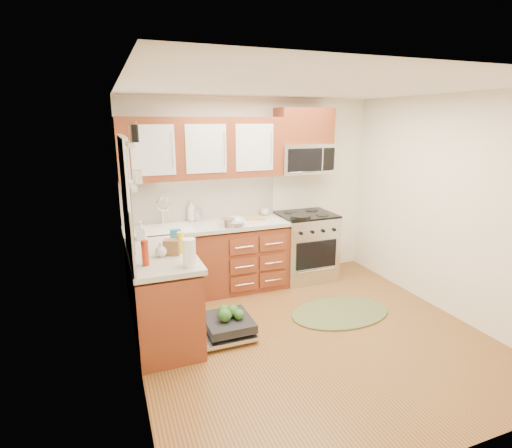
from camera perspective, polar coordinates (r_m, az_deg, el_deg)
name	(u,v)px	position (r m, az deg, el deg)	size (l,w,h in m)	color
floor	(310,334)	(4.46, 7.73, -15.28)	(3.50, 3.50, 0.00)	brown
ceiling	(319,88)	(3.88, 9.06, 18.70)	(3.50, 3.50, 0.00)	white
wall_back	(252,192)	(5.54, -0.52, 4.65)	(3.50, 0.04, 2.50)	white
wall_front	(459,288)	(2.68, 27.03, -8.17)	(3.50, 0.04, 2.50)	white
wall_left	(130,239)	(3.50, -17.55, -2.06)	(0.04, 3.50, 2.50)	white
wall_right	(449,207)	(5.06, 25.91, 2.19)	(0.04, 3.50, 2.50)	white
base_cabinet_back	(209,261)	(5.27, -6.78, -5.29)	(2.05, 0.60, 0.85)	brown
base_cabinet_left	(163,298)	(4.31, -13.15, -10.32)	(0.60, 1.25, 0.85)	brown
countertop_back	(208,226)	(5.12, -6.91, -0.32)	(2.07, 0.64, 0.05)	beige
countertop_left	(161,255)	(4.13, -13.40, -4.32)	(0.64, 1.27, 0.05)	beige
backsplash_back	(201,198)	(5.33, -7.80, 3.67)	(2.05, 0.02, 0.57)	#B3ACA1
backsplash_left	(128,228)	(4.02, -17.82, -0.55)	(0.02, 1.25, 0.57)	#B3ACA1
upper_cabinets	(203,148)	(5.09, -7.63, 10.72)	(2.05, 0.35, 0.75)	brown
cabinet_over_mw	(304,126)	(5.58, 6.86, 13.75)	(0.76, 0.35, 0.47)	brown
range	(305,246)	(5.72, 7.03, -3.15)	(0.76, 0.64, 0.95)	silver
microwave	(304,158)	(5.58, 6.85, 9.28)	(0.76, 0.38, 0.40)	silver
sink	(167,238)	(5.03, -12.62, -2.03)	(0.62, 0.50, 0.26)	white
dishwasher	(225,327)	(4.36, -4.51, -14.42)	(0.70, 0.60, 0.20)	silver
window	(125,194)	(3.92, -18.18, 4.16)	(0.03, 1.05, 1.05)	white
window_blind	(125,158)	(3.88, -18.20, 8.98)	(0.02, 0.96, 0.40)	white
shelf_upper	(129,144)	(3.02, -17.68, 10.83)	(0.04, 0.40, 0.03)	white
shelf_lower	(132,186)	(3.05, -17.24, 5.22)	(0.04, 0.40, 0.03)	white
rug	(340,312)	(4.93, 11.95, -12.26)	(1.22, 0.79, 0.02)	brown
skillet	(300,217)	(5.27, 6.37, 0.98)	(0.27, 0.27, 0.05)	black
stock_pot	(228,223)	(4.94, -4.06, 0.17)	(0.18, 0.18, 0.11)	silver
cutting_board	(254,218)	(5.35, -0.25, 0.83)	(0.29, 0.18, 0.02)	#9D7E47
canister	(198,215)	(5.27, -8.24, 1.32)	(0.11, 0.11, 0.17)	silver
paper_towel_roll	(189,253)	(3.66, -9.52, -4.06)	(0.12, 0.12, 0.26)	white
mustard_bottle	(181,242)	(4.05, -10.70, -2.59)	(0.07, 0.07, 0.21)	yellow
red_bottle	(145,253)	(3.77, -15.56, -4.03)	(0.06, 0.06, 0.24)	#A5280D
wooden_box	(172,247)	(4.02, -11.92, -3.25)	(0.15, 0.11, 0.15)	brown
blue_carton	(176,237)	(4.29, -11.41, -1.88)	(0.11, 0.07, 0.18)	#246CAB
bowl_a	(234,223)	(5.00, -3.15, 0.12)	(0.28, 0.28, 0.07)	#999999
bowl_b	(234,222)	(5.02, -3.22, 0.28)	(0.28, 0.28, 0.09)	#999999
cup	(265,212)	(5.56, 1.29, 1.76)	(0.12, 0.12, 0.10)	#999999
soap_bottle_a	(191,210)	(5.27, -9.27, 1.93)	(0.11, 0.11, 0.29)	#999999
soap_bottle_b	(141,231)	(4.58, -16.11, -0.92)	(0.09, 0.10, 0.21)	#999999
soap_bottle_c	(161,249)	(3.99, -13.43, -3.51)	(0.12, 0.12, 0.15)	#999999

